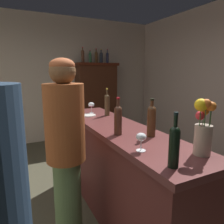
# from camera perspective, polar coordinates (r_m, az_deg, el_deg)

# --- Properties ---
(wall_back) EXTENTS (5.60, 0.12, 2.77)m
(wall_back) POSITION_cam_1_polar(r_m,az_deg,el_deg) (4.87, -19.54, 8.28)
(wall_back) COLOR #C0B29D
(wall_back) RESTS_ON ground
(bar_counter) EXTENTS (0.54, 2.23, 1.02)m
(bar_counter) POSITION_cam_1_polar(r_m,az_deg,el_deg) (2.30, 1.52, -16.17)
(bar_counter) COLOR #552422
(bar_counter) RESTS_ON ground
(display_cabinet) EXTENTS (0.97, 0.47, 1.76)m
(display_cabinet) POSITION_cam_1_polar(r_m,az_deg,el_deg) (4.90, -4.33, 3.35)
(display_cabinet) COLOR #3B1C0F
(display_cabinet) RESTS_ON ground
(wine_bottle_syrah) EXTENTS (0.06, 0.06, 0.34)m
(wine_bottle_syrah) POSITION_cam_1_polar(r_m,az_deg,el_deg) (2.60, -1.36, 2.26)
(wine_bottle_syrah) COLOR #453520
(wine_bottle_syrah) RESTS_ON bar_counter
(wine_bottle_merlot) EXTENTS (0.07, 0.07, 0.33)m
(wine_bottle_merlot) POSITION_cam_1_polar(r_m,az_deg,el_deg) (1.80, 1.67, -1.81)
(wine_bottle_merlot) COLOR #46291C
(wine_bottle_merlot) RESTS_ON bar_counter
(wine_bottle_chardonnay) EXTENTS (0.06, 0.06, 0.33)m
(wine_bottle_chardonnay) POSITION_cam_1_polar(r_m,az_deg,el_deg) (1.25, 16.71, -8.52)
(wine_bottle_chardonnay) COLOR black
(wine_bottle_chardonnay) RESTS_ON bar_counter
(wine_bottle_rose) EXTENTS (0.07, 0.07, 0.33)m
(wine_bottle_rose) POSITION_cam_1_polar(r_m,az_deg,el_deg) (1.79, 10.78, -2.01)
(wine_bottle_rose) COLOR #4B2D17
(wine_bottle_rose) RESTS_ON bar_counter
(wine_glass_front) EXTENTS (0.08, 0.08, 0.15)m
(wine_glass_front) POSITION_cam_1_polar(r_m,az_deg,el_deg) (2.76, -5.71, 1.86)
(wine_glass_front) COLOR white
(wine_glass_front) RESTS_ON bar_counter
(wine_glass_mid) EXTENTS (0.07, 0.07, 0.13)m
(wine_glass_mid) POSITION_cam_1_polar(r_m,az_deg,el_deg) (1.46, 8.02, -7.04)
(wine_glass_mid) COLOR white
(wine_glass_mid) RESTS_ON bar_counter
(flower_arrangement) EXTENTS (0.16, 0.12, 0.38)m
(flower_arrangement) POSITION_cam_1_polar(r_m,az_deg,el_deg) (1.48, 23.82, -3.85)
(flower_arrangement) COLOR tan
(flower_arrangement) RESTS_ON bar_counter
(cheese_plate) EXTENTS (0.19, 0.19, 0.01)m
(cheese_plate) POSITION_cam_1_polar(r_m,az_deg,el_deg) (2.62, -6.56, -0.90)
(cheese_plate) COLOR white
(cheese_plate) RESTS_ON bar_counter
(display_bottle_left) EXTENTS (0.07, 0.07, 0.34)m
(display_bottle_left) POSITION_cam_1_polar(r_m,az_deg,el_deg) (4.77, -8.04, 15.07)
(display_bottle_left) COLOR #482919
(display_bottle_left) RESTS_ON display_cabinet
(display_bottle_midleft) EXTENTS (0.06, 0.06, 0.28)m
(display_bottle_midleft) POSITION_cam_1_polar(r_m,az_deg,el_deg) (4.82, -6.02, 14.74)
(display_bottle_midleft) COLOR #23502F
(display_bottle_midleft) RESTS_ON display_cabinet
(display_bottle_center) EXTENTS (0.07, 0.07, 0.32)m
(display_bottle_center) POSITION_cam_1_polar(r_m,az_deg,el_deg) (4.88, -4.37, 14.92)
(display_bottle_center) COLOR #442E16
(display_bottle_center) RESTS_ON display_cabinet
(display_bottle_midright) EXTENTS (0.07, 0.07, 0.31)m
(display_bottle_midright) POSITION_cam_1_polar(r_m,az_deg,el_deg) (4.92, -2.99, 14.85)
(display_bottle_midright) COLOR #1E2632
(display_bottle_midright) RESTS_ON display_cabinet
(display_bottle_right) EXTENTS (0.06, 0.06, 0.32)m
(display_bottle_right) POSITION_cam_1_polar(r_m,az_deg,el_deg) (4.99, -1.29, 14.80)
(display_bottle_right) COLOR #1F233F
(display_bottle_right) RESTS_ON display_cabinet
(patron_tall) EXTENTS (0.33, 0.33, 1.67)m
(patron_tall) POSITION_cam_1_polar(r_m,az_deg,el_deg) (1.81, -12.56, -9.71)
(patron_tall) COLOR #516E44
(patron_tall) RESTS_ON ground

